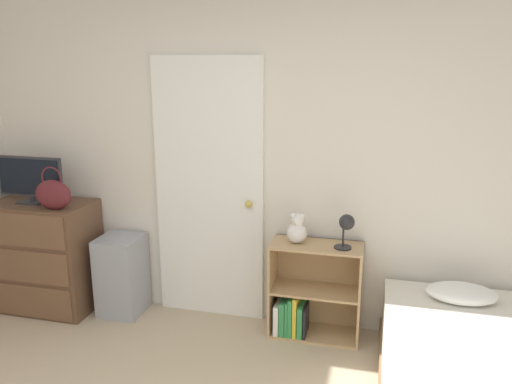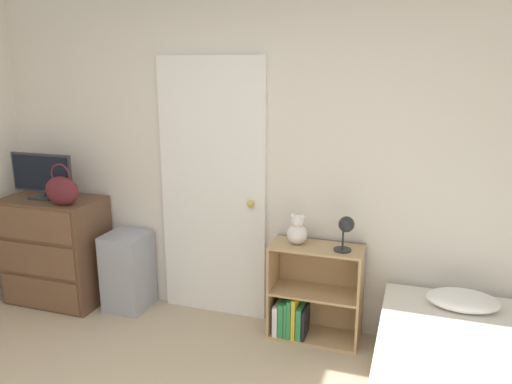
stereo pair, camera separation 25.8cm
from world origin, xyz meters
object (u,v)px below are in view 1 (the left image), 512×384
Objects in this scene: teddy_bear at (297,230)px; desk_lamp at (346,225)px; bookshelf at (307,298)px; handbag at (53,194)px; tv at (30,179)px; dresser at (45,256)px; storage_bin at (122,275)px.

desk_lamp is at bearing -7.19° from teddy_bear.
handbag is at bearing -173.18° from bookshelf.
desk_lamp is (0.26, -0.05, 0.61)m from bookshelf.
bookshelf is (2.20, 0.11, -0.81)m from tv.
dresser is at bearing -178.96° from desk_lamp.
teddy_bear is (2.11, 0.10, -0.28)m from tv.
teddy_bear is at bearing 2.44° from dresser.
tv is 2.35m from bookshelf.
teddy_bear is (-0.09, -0.01, 0.53)m from bookshelf.
desk_lamp reaches higher than dresser.
teddy_bear reaches higher than bookshelf.
handbag reaches higher than storage_bin.
storage_bin is 1.85m from desk_lamp.
handbag reaches higher than desk_lamp.
handbag is (0.23, -0.13, 0.57)m from dresser.
teddy_bear is at bearing 172.81° from desk_lamp.
dresser is 1.26× the size of bookshelf.
bookshelf is at bearing 1.05° from storage_bin.
dresser reaches higher than bookshelf.
bookshelf is at bearing 2.51° from dresser.
desk_lamp is (0.35, -0.04, 0.08)m from teddy_bear.
tv is 0.32m from handbag.
teddy_bear is 0.36m from desk_lamp.
tv is at bearing -177.22° from bookshelf.
teddy_bear is (2.06, 0.09, 0.36)m from dresser.
dresser is 0.66m from storage_bin.
handbag is at bearing -153.94° from storage_bin.
bookshelf is 0.53m from teddy_bear.
tv is (-0.05, -0.01, 0.65)m from dresser.
dresser is 1.58× the size of tv.
storage_bin is at bearing 5.88° from dresser.
desk_lamp is (2.18, 0.18, -0.13)m from handbag.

